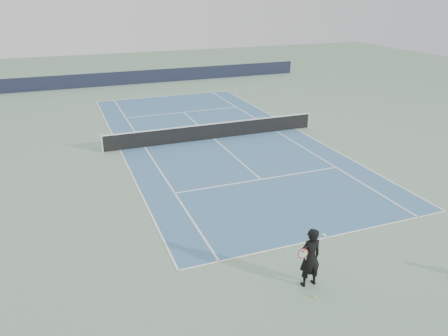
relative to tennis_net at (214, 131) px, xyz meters
name	(u,v)px	position (x,y,z in m)	size (l,w,h in m)	color
ground	(214,139)	(0.00, 0.00, -0.50)	(80.00, 80.00, 0.00)	gray
court_surface	(214,139)	(0.00, 0.00, -0.50)	(10.97, 23.77, 0.01)	teal
tennis_net	(214,131)	(0.00, 0.00, 0.00)	(12.90, 0.10, 1.07)	silver
windscreen_far	(149,76)	(0.00, 17.88, 0.10)	(30.00, 0.25, 1.20)	black
tennis_player	(310,257)	(-2.05, -13.92, 0.45)	(0.82, 0.53, 1.90)	black
tennis_ball	(314,296)	(-2.19, -14.52, -0.47)	(0.07, 0.07, 0.07)	yellow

